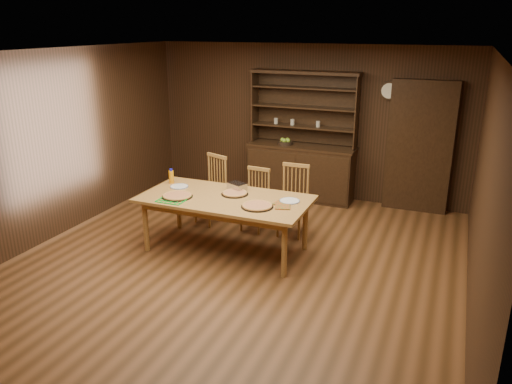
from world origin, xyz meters
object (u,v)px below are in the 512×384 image
at_px(dining_table, 225,202).
at_px(chair_center, 256,197).
at_px(chair_right, 293,198).
at_px(juice_bottle, 171,176).
at_px(china_hutch, 301,165).
at_px(chair_left, 213,187).

distance_m(dining_table, chair_center, 0.89).
xyz_separation_m(chair_right, juice_bottle, (-1.62, -0.63, 0.31)).
bearing_deg(china_hutch, chair_center, -96.98).
bearing_deg(chair_center, chair_left, -176.80).
bearing_deg(chair_right, dining_table, -126.35).
bearing_deg(china_hutch, chair_left, -120.14).
relative_size(chair_center, juice_bottle, 4.39).
distance_m(china_hutch, chair_left, 1.81).
bearing_deg(chair_left, dining_table, -33.51).
height_order(china_hutch, chair_left, china_hutch).
height_order(chair_center, juice_bottle, juice_bottle).
bearing_deg(dining_table, chair_center, 84.33).
distance_m(chair_center, chair_right, 0.57).
relative_size(china_hutch, dining_table, 0.98).
distance_m(china_hutch, juice_bottle, 2.52).
bearing_deg(dining_table, chair_left, 125.85).
relative_size(chair_center, chair_right, 0.90).
distance_m(dining_table, chair_right, 1.12).
bearing_deg(chair_left, china_hutch, 80.49).
relative_size(china_hutch, juice_bottle, 10.37).
height_order(china_hutch, chair_right, china_hutch).
distance_m(china_hutch, dining_table, 2.46).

